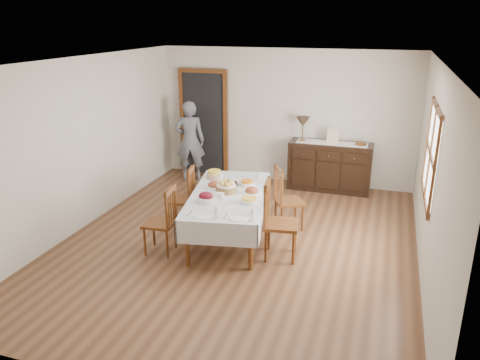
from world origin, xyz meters
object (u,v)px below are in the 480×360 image
(chair_left_near, at_px, (163,220))
(chair_right_far, at_px, (286,198))
(dining_table, at_px, (229,199))
(chair_left_far, at_px, (184,196))
(chair_right_near, at_px, (277,220))
(sideboard, at_px, (330,166))
(person, at_px, (190,138))
(table_lamp, at_px, (303,122))

(chair_left_near, relative_size, chair_right_far, 0.98)
(dining_table, height_order, chair_left_near, chair_left_near)
(chair_left_far, bearing_deg, chair_right_near, 59.95)
(chair_left_near, bearing_deg, chair_right_near, 97.26)
(chair_left_near, xyz_separation_m, chair_right_near, (1.54, 0.35, 0.06))
(chair_left_near, bearing_deg, dining_table, 127.55)
(dining_table, bearing_deg, chair_left_near, -147.25)
(dining_table, bearing_deg, chair_right_near, -32.83)
(chair_left_near, relative_size, chair_left_far, 1.01)
(chair_right_near, distance_m, sideboard, 2.95)
(chair_right_near, relative_size, sideboard, 0.71)
(chair_right_far, height_order, sideboard, chair_right_far)
(dining_table, bearing_deg, person, 114.28)
(chair_right_near, relative_size, chair_right_far, 1.10)
(dining_table, xyz_separation_m, chair_right_near, (0.81, -0.33, -0.08))
(sideboard, bearing_deg, table_lamp, -177.35)
(chair_right_far, bearing_deg, chair_right_near, 154.91)
(chair_left_near, height_order, sideboard, chair_left_near)
(chair_left_near, relative_size, chair_right_near, 0.89)
(table_lamp, bearing_deg, dining_table, -102.81)
(chair_right_far, relative_size, table_lamp, 2.15)
(dining_table, height_order, sideboard, sideboard)
(table_lamp, bearing_deg, chair_right_far, -85.90)
(sideboard, bearing_deg, chair_right_far, -101.59)
(chair_left_near, height_order, chair_right_far, chair_right_far)
(chair_right_far, distance_m, sideboard, 2.02)
(dining_table, distance_m, sideboard, 2.84)
(chair_left_near, distance_m, table_lamp, 3.60)
(dining_table, height_order, chair_left_far, chair_left_far)
(dining_table, xyz_separation_m, sideboard, (1.13, 2.60, -0.17))
(chair_right_near, height_order, chair_right_far, chair_right_near)
(dining_table, distance_m, table_lamp, 2.71)
(chair_left_far, bearing_deg, sideboard, 129.30)
(dining_table, xyz_separation_m, chair_left_near, (-0.73, -0.69, -0.14))
(chair_right_far, relative_size, sideboard, 0.64)
(sideboard, distance_m, person, 2.81)
(chair_left_near, bearing_deg, person, -169.05)
(chair_left_far, bearing_deg, table_lamp, 137.80)
(dining_table, xyz_separation_m, chair_left_far, (-0.83, 0.23, -0.14))
(dining_table, distance_m, person, 2.88)
(chair_right_near, distance_m, table_lamp, 3.00)
(chair_left_far, bearing_deg, person, -170.25)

